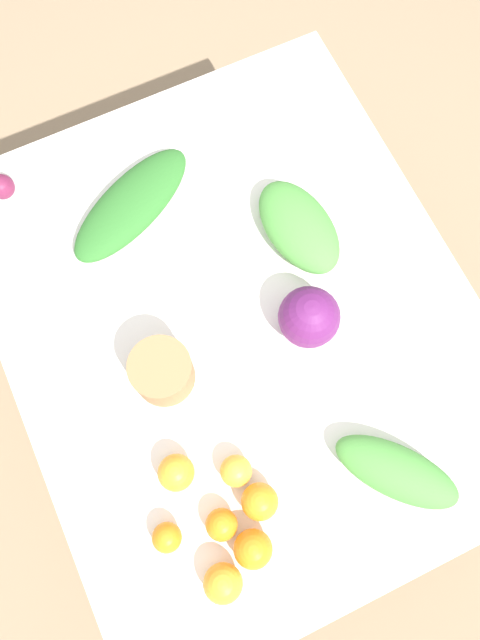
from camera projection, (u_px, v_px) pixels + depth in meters
The scene contains 15 objects.
ground_plane at pixel (240, 381), 2.20m from camera, with size 8.00×8.00×0.00m, color #937A5B.
dining_table at pixel (240, 332), 1.57m from camera, with size 1.35×1.10×0.74m.
cabbage_purple at pixel (309, 317), 1.42m from camera, with size 0.14×0.14×0.14m, color #601E5B.
paper_bag at pixel (162, 372), 1.39m from camera, with size 0.14×0.14×0.12m, color #997047.
greens_bunch_scallion at pixel (396, 472), 1.35m from camera, with size 0.28×0.11×0.08m, color #4C933D.
greens_bunch_kale at pixel (299, 227), 1.51m from camera, with size 0.27×0.15×0.09m, color #4C933D.
greens_bunch_chard at pixel (131, 205), 1.54m from camera, with size 0.38×0.14×0.07m, color #2D6B28.
beet_root at pixel (2, 187), 1.55m from camera, with size 0.06×0.06×0.06m, color maroon.
orange_0 at pixel (222, 525), 1.32m from camera, with size 0.07×0.07×0.07m, color orange.
orange_1 at pixel (260, 502), 1.33m from camera, with size 0.08×0.08×0.08m, color orange.
orange_2 at pixel (176, 473), 1.35m from camera, with size 0.08×0.08×0.08m, color orange.
orange_3 at pixel (236, 471), 1.36m from camera, with size 0.07×0.07×0.07m, color #F9A833.
orange_4 at pixel (223, 583), 1.28m from camera, with size 0.08×0.08×0.08m, color orange.
orange_5 at pixel (253, 549), 1.30m from camera, with size 0.08×0.08×0.08m, color orange.
orange_6 at pixel (167, 538), 1.32m from camera, with size 0.06×0.06×0.06m, color orange.
Camera 1 is at (-0.38, 0.18, 2.17)m, focal length 35.00 mm.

